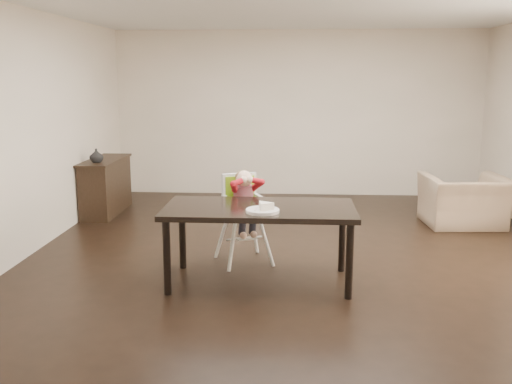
% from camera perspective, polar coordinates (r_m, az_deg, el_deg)
% --- Properties ---
extents(ground, '(7.00, 7.00, 0.00)m').
position_cam_1_polar(ground, '(6.30, 4.35, -6.66)').
color(ground, black).
rests_on(ground, ground).
extents(room_walls, '(6.02, 7.02, 2.71)m').
position_cam_1_polar(room_walls, '(5.99, 4.63, 10.47)').
color(room_walls, beige).
rests_on(room_walls, ground).
extents(dining_table, '(1.80, 0.90, 0.75)m').
position_cam_1_polar(dining_table, '(5.41, 0.36, -2.29)').
color(dining_table, black).
rests_on(dining_table, ground).
extents(high_chair, '(0.55, 0.55, 1.00)m').
position_cam_1_polar(high_chair, '(6.02, -1.33, -0.55)').
color(high_chair, white).
rests_on(high_chair, ground).
extents(plate, '(0.36, 0.36, 0.09)m').
position_cam_1_polar(plate, '(5.17, 0.74, -1.70)').
color(plate, white).
rests_on(plate, dining_table).
extents(armchair, '(1.08, 0.75, 0.90)m').
position_cam_1_polar(armchair, '(8.02, 20.16, -0.06)').
color(armchair, '#9B8063').
rests_on(armchair, ground).
extents(sideboard, '(0.44, 1.26, 0.79)m').
position_cam_1_polar(sideboard, '(8.54, -14.79, 0.58)').
color(sideboard, black).
rests_on(sideboard, ground).
extents(vase, '(0.20, 0.21, 0.19)m').
position_cam_1_polar(vase, '(8.15, -15.67, 3.49)').
color(vase, '#99999E').
rests_on(vase, sideboard).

